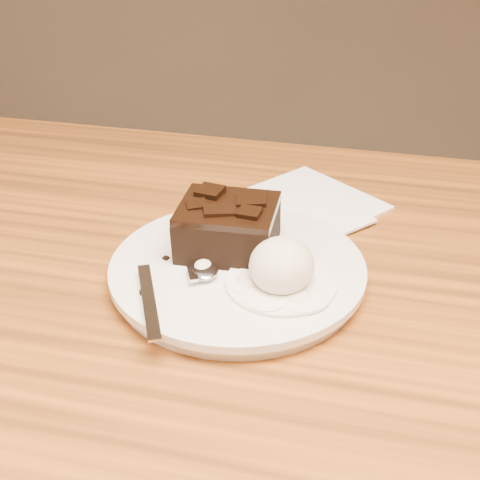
% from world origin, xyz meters
% --- Properties ---
extents(plate, '(0.24, 0.24, 0.02)m').
position_xyz_m(plate, '(-0.03, 0.05, 0.76)').
color(plate, white).
rests_on(plate, dining_table).
extents(brownie, '(0.09, 0.08, 0.04)m').
position_xyz_m(brownie, '(-0.05, 0.07, 0.79)').
color(brownie, black).
rests_on(brownie, plate).
extents(ice_cream_scoop, '(0.06, 0.06, 0.05)m').
position_xyz_m(ice_cream_scoop, '(0.01, 0.02, 0.79)').
color(ice_cream_scoop, beige).
rests_on(ice_cream_scoop, plate).
extents(melt_puddle, '(0.10, 0.10, 0.00)m').
position_xyz_m(melt_puddle, '(0.01, 0.02, 0.77)').
color(melt_puddle, white).
rests_on(melt_puddle, plate).
extents(spoon, '(0.10, 0.16, 0.01)m').
position_xyz_m(spoon, '(-0.06, 0.02, 0.77)').
color(spoon, silver).
rests_on(spoon, plate).
extents(napkin, '(0.21, 0.21, 0.01)m').
position_xyz_m(napkin, '(0.01, 0.22, 0.75)').
color(napkin, white).
rests_on(napkin, dining_table).
extents(crumb_a, '(0.01, 0.01, 0.00)m').
position_xyz_m(crumb_a, '(-0.10, -0.02, 0.77)').
color(crumb_a, black).
rests_on(crumb_a, plate).
extents(crumb_b, '(0.01, 0.01, 0.00)m').
position_xyz_m(crumb_b, '(-0.10, 0.04, 0.77)').
color(crumb_b, black).
rests_on(crumb_b, plate).
extents(crumb_c, '(0.01, 0.01, 0.00)m').
position_xyz_m(crumb_c, '(0.00, 0.01, 0.77)').
color(crumb_c, black).
rests_on(crumb_c, plate).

